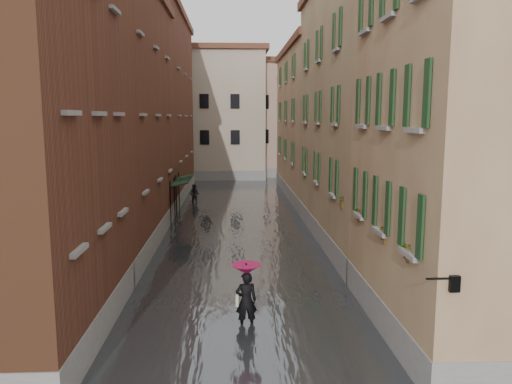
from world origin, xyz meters
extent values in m
plane|color=#5C5D5F|center=(0.00, 0.00, 0.00)|extent=(120.00, 120.00, 0.00)
cube|color=#45494C|center=(0.00, 13.00, 0.10)|extent=(10.00, 60.00, 0.20)
cube|color=brown|center=(-7.00, 9.00, 6.25)|extent=(6.00, 14.00, 12.50)
cube|color=brown|center=(-7.00, 24.00, 7.00)|extent=(6.00, 16.00, 14.00)
cube|color=#8F674A|center=(7.00, -2.00, 5.75)|extent=(6.00, 8.00, 11.50)
cube|color=tan|center=(7.00, 9.00, 6.50)|extent=(6.00, 14.00, 13.00)
cube|color=#8F674A|center=(7.00, 24.00, 5.75)|extent=(6.00, 16.00, 11.50)
cube|color=#B1A28D|center=(-3.00, 38.00, 6.50)|extent=(12.00, 9.00, 13.00)
cube|color=tan|center=(6.00, 40.00, 6.00)|extent=(10.00, 9.00, 12.00)
cube|color=#16331B|center=(-3.45, 14.54, 2.55)|extent=(1.09, 3.11, 0.31)
cylinder|color=black|center=(-3.95, 12.99, 1.40)|extent=(0.06, 0.06, 2.80)
cylinder|color=black|center=(-3.95, 16.10, 1.40)|extent=(0.06, 0.06, 2.80)
cube|color=#16331B|center=(-3.45, 16.45, 2.55)|extent=(1.09, 2.70, 0.31)
cylinder|color=black|center=(-3.95, 15.10, 1.40)|extent=(0.06, 0.06, 2.80)
cylinder|color=black|center=(-3.95, 17.81, 1.40)|extent=(0.06, 0.06, 2.80)
cylinder|color=black|center=(4.05, -6.00, 3.10)|extent=(0.60, 0.05, 0.05)
cube|color=black|center=(4.35, -6.00, 3.00)|extent=(0.22, 0.22, 0.35)
cube|color=beige|center=(4.35, -6.00, 3.00)|extent=(0.14, 0.14, 0.24)
cube|color=brown|center=(4.12, -4.21, 3.15)|extent=(0.22, 0.85, 0.18)
imported|color=#265926|center=(4.12, -4.21, 3.57)|extent=(0.59, 0.51, 0.66)
cube|color=brown|center=(4.12, -2.30, 3.15)|extent=(0.22, 0.85, 0.18)
imported|color=#265926|center=(4.12, -2.30, 3.57)|extent=(0.59, 0.51, 0.66)
cube|color=brown|center=(4.12, 0.56, 3.15)|extent=(0.22, 0.85, 0.18)
imported|color=#265926|center=(4.12, 0.56, 3.57)|extent=(0.59, 0.51, 0.66)
cube|color=brown|center=(4.12, 3.15, 3.15)|extent=(0.22, 0.85, 0.18)
imported|color=#265926|center=(4.12, 3.15, 3.57)|extent=(0.59, 0.51, 0.66)
imported|color=black|center=(0.07, -1.37, 0.91)|extent=(0.72, 0.52, 1.83)
cube|color=beige|center=(-0.21, -1.32, 0.95)|extent=(0.08, 0.30, 0.38)
cylinder|color=black|center=(0.07, -1.37, 1.35)|extent=(0.02, 0.02, 1.00)
cone|color=#A30A40|center=(0.07, -1.37, 1.92)|extent=(0.93, 0.93, 0.28)
imported|color=black|center=(-3.13, 20.89, 0.77)|extent=(0.90, 0.80, 1.54)
camera|label=1|loc=(-0.33, -15.96, 6.49)|focal=35.00mm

